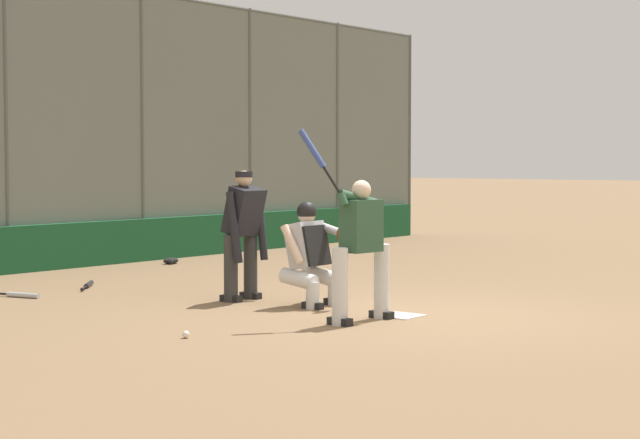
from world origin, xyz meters
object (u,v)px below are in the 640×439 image
object	(u,v)px
catcher_behind_plate	(312,252)
spare_bat_by_padding	(88,285)
fielding_glove_on_dirt	(171,261)
baseball_loose	(186,334)
spare_bat_near_backstop	(19,295)
umpire_home	(243,231)
batter_at_plate	(360,245)

from	to	relation	value
catcher_behind_plate	spare_bat_by_padding	distance (m)	3.64
fielding_glove_on_dirt	baseball_loose	bearing A→B (deg)	47.67
spare_bat_near_backstop	spare_bat_by_padding	distance (m)	1.26
spare_bat_near_backstop	umpire_home	bearing A→B (deg)	19.14
catcher_behind_plate	spare_bat_by_padding	size ratio (longest dim) A/B	1.95
catcher_behind_plate	baseball_loose	world-z (taller)	catcher_behind_plate
catcher_behind_plate	spare_bat_by_padding	bearing A→B (deg)	-83.93
spare_bat_by_padding	baseball_loose	world-z (taller)	baseball_loose
catcher_behind_plate	umpire_home	bearing A→B (deg)	-82.91
baseball_loose	umpire_home	bearing A→B (deg)	-148.68
umpire_home	spare_bat_near_backstop	xyz separation A→B (m)	(1.56, -2.41, -0.83)
spare_bat_near_backstop	baseball_loose	xyz separation A→B (m)	(0.86, 3.89, 0.00)
batter_at_plate	spare_bat_by_padding	xyz separation A→B (m)	(-0.19, -4.76, -0.79)
umpire_home	spare_bat_near_backstop	world-z (taller)	umpire_home
batter_at_plate	spare_bat_by_padding	world-z (taller)	batter_at_plate
catcher_behind_plate	umpire_home	xyz separation A→B (m)	(0.14, -0.97, 0.21)
spare_bat_by_padding	baseball_loose	bearing A→B (deg)	-159.36
spare_bat_by_padding	batter_at_plate	bearing A→B (deg)	-134.26
batter_at_plate	catcher_behind_plate	xyz separation A→B (m)	(-0.65, -1.19, -0.18)
batter_at_plate	spare_bat_near_backstop	distance (m)	4.77
umpire_home	baseball_loose	bearing A→B (deg)	28.67
spare_bat_near_backstop	baseball_loose	bearing A→B (deg)	-26.25
catcher_behind_plate	spare_bat_near_backstop	distance (m)	3.84
spare_bat_near_backstop	baseball_loose	distance (m)	3.98
spare_bat_by_padding	umpire_home	bearing A→B (deg)	-124.98
batter_at_plate	umpire_home	world-z (taller)	batter_at_plate
catcher_behind_plate	umpire_home	size ratio (longest dim) A/B	0.77
batter_at_plate	catcher_behind_plate	size ratio (longest dim) A/B	1.66
spare_bat_near_backstop	fielding_glove_on_dirt	world-z (taller)	fielding_glove_on_dirt
baseball_loose	catcher_behind_plate	bearing A→B (deg)	-168.96
catcher_behind_plate	baseball_loose	xyz separation A→B (m)	(2.57, 0.50, -0.61)
batter_at_plate	umpire_home	distance (m)	2.22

